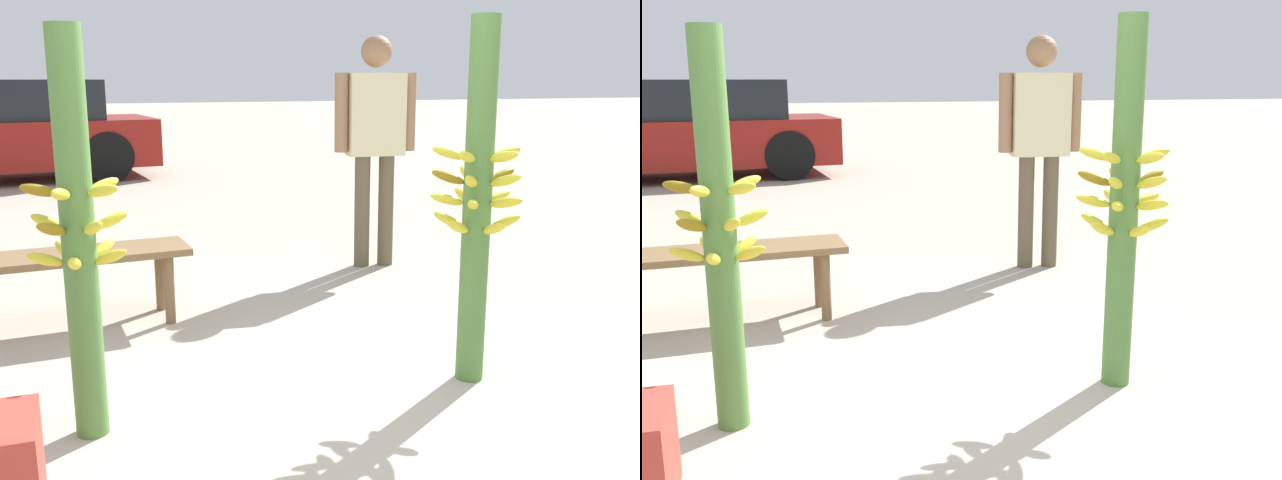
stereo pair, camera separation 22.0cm
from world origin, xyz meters
TOP-DOWN VIEW (x-y plane):
  - ground_plane at (0.00, 0.00)m, footprint 80.00×80.00m
  - banana_stalk_left at (-0.85, 0.39)m, footprint 0.40×0.40m
  - banana_stalk_center at (0.88, 0.36)m, footprint 0.43×0.44m
  - vendor_person at (1.30, 2.46)m, footprint 0.63×0.23m
  - market_bench at (-0.99, 1.72)m, footprint 1.54×0.50m
  - parked_car at (-1.60, 8.49)m, footprint 4.08×2.15m

SIDE VIEW (x-z plane):
  - ground_plane at x=0.00m, z-range 0.00..0.00m
  - market_bench at x=-0.99m, z-range 0.16..0.61m
  - parked_car at x=-1.60m, z-range -0.02..1.37m
  - banana_stalk_left at x=-0.85m, z-range 0.01..1.62m
  - banana_stalk_center at x=0.88m, z-range 0.01..1.70m
  - vendor_person at x=1.30m, z-range 0.17..1.89m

